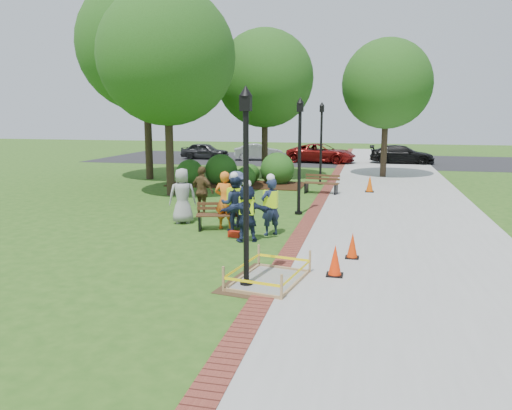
% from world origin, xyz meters
% --- Properties ---
extents(ground, '(100.00, 100.00, 0.00)m').
position_xyz_m(ground, '(0.00, 0.00, 0.00)').
color(ground, '#285116').
rests_on(ground, ground).
extents(sidewalk, '(6.00, 60.00, 0.02)m').
position_xyz_m(sidewalk, '(5.00, 10.00, 0.01)').
color(sidewalk, '#9E9E99').
rests_on(sidewalk, ground).
extents(brick_edging, '(0.50, 60.00, 0.03)m').
position_xyz_m(brick_edging, '(1.75, 10.00, 0.01)').
color(brick_edging, maroon).
rests_on(brick_edging, ground).
extents(mulch_bed, '(7.00, 3.00, 0.05)m').
position_xyz_m(mulch_bed, '(-3.00, 12.00, 0.02)').
color(mulch_bed, '#381E0F').
rests_on(mulch_bed, ground).
extents(parking_lot, '(36.00, 12.00, 0.01)m').
position_xyz_m(parking_lot, '(0.00, 27.00, 0.00)').
color(parking_lot, black).
rests_on(parking_lot, ground).
extents(wet_concrete_pad, '(2.09, 2.57, 0.55)m').
position_xyz_m(wet_concrete_pad, '(1.68, -2.64, 0.23)').
color(wet_concrete_pad, '#47331E').
rests_on(wet_concrete_pad, ground).
extents(bench_near, '(1.68, 0.90, 0.87)m').
position_xyz_m(bench_near, '(-0.80, 1.94, 0.28)').
color(bench_near, brown).
rests_on(bench_near, ground).
extents(bench_far, '(1.69, 0.78, 0.88)m').
position_xyz_m(bench_far, '(1.60, 9.96, 0.28)').
color(bench_far, '#4E361B').
rests_on(bench_far, ground).
extents(cone_front, '(0.38, 0.38, 0.75)m').
position_xyz_m(cone_front, '(3.08, -1.92, 0.36)').
color(cone_front, black).
rests_on(cone_front, ground).
extents(cone_back, '(0.35, 0.35, 0.69)m').
position_xyz_m(cone_back, '(3.41, -0.39, 0.33)').
color(cone_back, black).
rests_on(cone_back, ground).
extents(cone_far, '(0.41, 0.41, 0.81)m').
position_xyz_m(cone_far, '(3.79, 10.88, 0.39)').
color(cone_far, black).
rests_on(cone_far, ground).
extents(toolbox, '(0.39, 0.27, 0.18)m').
position_xyz_m(toolbox, '(-0.15, 1.12, 0.09)').
color(toolbox, '#A41B0C').
rests_on(toolbox, ground).
extents(lamp_near, '(0.28, 0.28, 4.26)m').
position_xyz_m(lamp_near, '(1.25, -3.00, 2.48)').
color(lamp_near, black).
rests_on(lamp_near, ground).
extents(lamp_mid, '(0.28, 0.28, 4.26)m').
position_xyz_m(lamp_mid, '(1.25, 5.00, 2.48)').
color(lamp_mid, black).
rests_on(lamp_mid, ground).
extents(lamp_far, '(0.28, 0.28, 4.26)m').
position_xyz_m(lamp_far, '(1.25, 13.00, 2.48)').
color(lamp_far, black).
rests_on(lamp_far, ground).
extents(tree_left, '(6.01, 6.01, 9.13)m').
position_xyz_m(tree_left, '(-5.06, 8.02, 6.12)').
color(tree_left, '#3D2D1E').
rests_on(tree_left, ground).
extents(tree_back, '(5.41, 5.41, 8.30)m').
position_xyz_m(tree_back, '(-2.12, 14.83, 5.58)').
color(tree_back, '#3D2D1E').
rests_on(tree_back, ground).
extents(tree_right, '(5.10, 5.10, 7.89)m').
position_xyz_m(tree_right, '(4.52, 17.03, 5.32)').
color(tree_right, '#3D2D1E').
rests_on(tree_right, ground).
extents(tree_far, '(7.28, 7.28, 10.99)m').
position_xyz_m(tree_far, '(-8.43, 13.06, 7.34)').
color(tree_far, '#3D2D1E').
rests_on(tree_far, ground).
extents(shrub_a, '(1.43, 1.43, 1.43)m').
position_xyz_m(shrub_a, '(-5.40, 11.45, 0.00)').
color(shrub_a, '#214814').
rests_on(shrub_a, ground).
extents(shrub_b, '(1.70, 1.70, 1.70)m').
position_xyz_m(shrub_b, '(-3.89, 12.07, 0.00)').
color(shrub_b, '#214814').
rests_on(shrub_b, ground).
extents(shrub_c, '(1.07, 1.07, 1.07)m').
position_xyz_m(shrub_c, '(-2.42, 11.51, 0.00)').
color(shrub_c, '#214814').
rests_on(shrub_c, ground).
extents(shrub_d, '(1.79, 1.79, 1.79)m').
position_xyz_m(shrub_d, '(-1.00, 12.75, 0.00)').
color(shrub_d, '#214814').
rests_on(shrub_d, ground).
extents(shrub_e, '(1.03, 1.03, 1.03)m').
position_xyz_m(shrub_e, '(-2.60, 13.31, 0.00)').
color(shrub_e, '#214814').
rests_on(shrub_e, ground).
extents(casual_person_a, '(0.70, 0.59, 1.88)m').
position_xyz_m(casual_person_a, '(-2.38, 2.61, 0.94)').
color(casual_person_a, '#989898').
rests_on(casual_person_a, ground).
extents(casual_person_b, '(0.62, 0.41, 1.88)m').
position_xyz_m(casual_person_b, '(-0.73, 2.09, 0.94)').
color(casual_person_b, orange).
rests_on(casual_person_b, ground).
extents(casual_person_c, '(0.62, 0.57, 1.63)m').
position_xyz_m(casual_person_c, '(-0.77, 3.61, 0.81)').
color(casual_person_c, silver).
rests_on(casual_person_c, ground).
extents(casual_person_d, '(0.68, 0.58, 1.82)m').
position_xyz_m(casual_person_d, '(-2.11, 3.87, 0.91)').
color(casual_person_d, brown).
rests_on(casual_person_d, ground).
extents(casual_person_e, '(0.67, 0.54, 1.84)m').
position_xyz_m(casual_person_e, '(-0.46, 2.52, 0.92)').
color(casual_person_e, '#3A4366').
rests_on(casual_person_e, ground).
extents(hivis_worker_a, '(0.62, 0.51, 1.83)m').
position_xyz_m(hivis_worker_a, '(0.35, 0.71, 0.91)').
color(hivis_worker_a, '#1C2949').
rests_on(hivis_worker_a, ground).
extents(hivis_worker_b, '(0.66, 0.64, 1.90)m').
position_xyz_m(hivis_worker_b, '(0.86, 1.61, 0.94)').
color(hivis_worker_b, '#1C2B4A').
rests_on(hivis_worker_b, ground).
extents(hivis_worker_c, '(0.63, 0.49, 1.90)m').
position_xyz_m(hivis_worker_c, '(-0.37, 1.91, 0.94)').
color(hivis_worker_c, '#17223E').
rests_on(hivis_worker_c, ground).
extents(parked_car_a, '(2.07, 4.46, 1.43)m').
position_xyz_m(parked_car_a, '(-9.37, 25.58, 0.00)').
color(parked_car_a, '#232426').
rests_on(parked_car_a, ground).
extents(parked_car_b, '(2.89, 4.63, 1.40)m').
position_xyz_m(parked_car_b, '(-4.88, 25.58, 0.00)').
color(parked_car_b, '#A2A1A6').
rests_on(parked_car_b, ground).
extents(parked_car_c, '(2.92, 5.05, 1.55)m').
position_xyz_m(parked_car_c, '(0.15, 24.75, 0.00)').
color(parked_car_c, maroon).
rests_on(parked_car_c, ground).
extents(parked_car_d, '(2.04, 4.53, 1.47)m').
position_xyz_m(parked_car_d, '(6.03, 25.40, 0.00)').
color(parked_car_d, black).
rests_on(parked_car_d, ground).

